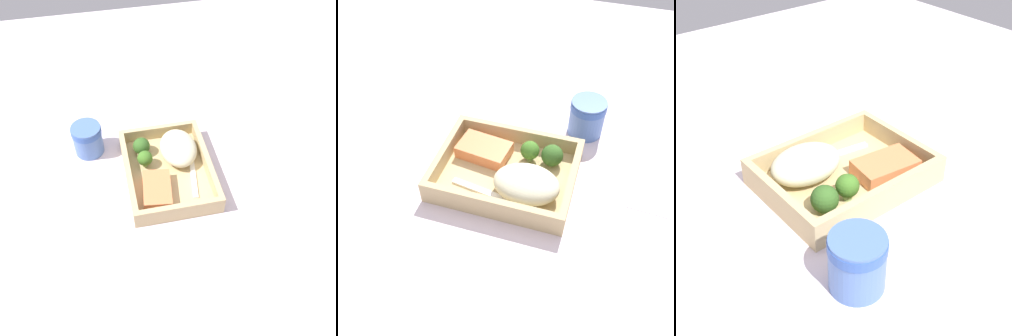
% 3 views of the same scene
% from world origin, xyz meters
% --- Properties ---
extents(ground_plane, '(1.60, 1.60, 0.02)m').
position_xyz_m(ground_plane, '(0.00, 0.00, -0.01)').
color(ground_plane, silver).
extents(takeout_tray, '(0.25, 0.19, 0.01)m').
position_xyz_m(takeout_tray, '(0.00, 0.00, 0.01)').
color(takeout_tray, tan).
rests_on(takeout_tray, ground_plane).
extents(tray_rim, '(0.25, 0.19, 0.03)m').
position_xyz_m(tray_rim, '(0.00, 0.00, 0.03)').
color(tray_rim, tan).
rests_on(tray_rim, takeout_tray).
extents(salmon_fillet, '(0.10, 0.07, 0.02)m').
position_xyz_m(salmon_fillet, '(-0.05, 0.04, 0.02)').
color(salmon_fillet, '#E37D4A').
rests_on(salmon_fillet, takeout_tray).
extents(mashed_potatoes, '(0.12, 0.09, 0.05)m').
position_xyz_m(mashed_potatoes, '(0.05, -0.03, 0.04)').
color(mashed_potatoes, beige).
rests_on(mashed_potatoes, takeout_tray).
extents(broccoli_floret_1, '(0.04, 0.04, 0.04)m').
position_xyz_m(broccoli_floret_1, '(0.07, 0.05, 0.03)').
color(broccoli_floret_1, '#80A253').
rests_on(broccoli_floret_1, takeout_tray).
extents(broccoli_floret_2, '(0.04, 0.04, 0.04)m').
position_xyz_m(broccoli_floret_2, '(0.03, 0.05, 0.04)').
color(broccoli_floret_2, '#82A35F').
rests_on(broccoli_floret_2, takeout_tray).
extents(fork, '(0.16, 0.04, 0.00)m').
position_xyz_m(fork, '(0.00, -0.06, 0.01)').
color(fork, white).
rests_on(fork, takeout_tray).
extents(paper_cup, '(0.07, 0.07, 0.08)m').
position_xyz_m(paper_cup, '(0.12, 0.17, 0.04)').
color(paper_cup, '#4C6EB0').
rests_on(paper_cup, ground_plane).
extents(receipt_slip, '(0.10, 0.13, 0.00)m').
position_xyz_m(receipt_slip, '(0.27, 0.05, 0.00)').
color(receipt_slip, white).
rests_on(receipt_slip, ground_plane).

